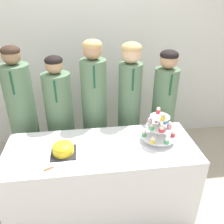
# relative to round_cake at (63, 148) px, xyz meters

# --- Properties ---
(wall_back) EXTENTS (9.00, 0.06, 2.70)m
(wall_back) POSITION_rel_round_cake_xyz_m (0.32, 1.42, 0.54)
(wall_back) COLOR silver
(wall_back) RESTS_ON ground_plane
(table) EXTENTS (1.66, 0.65, 0.76)m
(table) POSITION_rel_round_cake_xyz_m (0.32, 0.04, -0.43)
(table) COLOR white
(table) RESTS_ON ground_plane
(round_cake) EXTENTS (0.21, 0.21, 0.10)m
(round_cake) POSITION_rel_round_cake_xyz_m (0.00, 0.00, 0.00)
(round_cake) COLOR #232328
(round_cake) RESTS_ON table
(cake_knife) EXTENTS (0.24, 0.13, 0.01)m
(cake_knife) POSITION_rel_round_cake_xyz_m (-0.06, -0.16, -0.05)
(cake_knife) COLOR silver
(cake_knife) RESTS_ON table
(cupcake_stand) EXTENTS (0.31, 0.31, 0.31)m
(cupcake_stand) POSITION_rel_round_cake_xyz_m (0.83, 0.08, 0.08)
(cupcake_stand) COLOR silver
(cupcake_stand) RESTS_ON table
(student_0) EXTENTS (0.28, 0.28, 1.53)m
(student_0) POSITION_rel_round_cake_xyz_m (-0.44, 0.61, -0.08)
(student_0) COLOR #567556
(student_0) RESTS_ON ground_plane
(student_1) EXTENTS (0.28, 0.29, 1.43)m
(student_1) POSITION_rel_round_cake_xyz_m (-0.06, 0.61, -0.13)
(student_1) COLOR #567556
(student_1) RESTS_ON ground_plane
(student_2) EXTENTS (0.26, 0.27, 1.57)m
(student_2) POSITION_rel_round_cake_xyz_m (0.30, 0.61, -0.05)
(student_2) COLOR #567556
(student_2) RESTS_ON ground_plane
(student_3) EXTENTS (0.24, 0.25, 1.53)m
(student_3) POSITION_rel_round_cake_xyz_m (0.68, 0.61, -0.04)
(student_3) COLOR #567556
(student_3) RESTS_ON ground_plane
(student_4) EXTENTS (0.25, 0.26, 1.45)m
(student_4) POSITION_rel_round_cake_xyz_m (1.06, 0.61, -0.10)
(student_4) COLOR #567556
(student_4) RESTS_ON ground_plane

